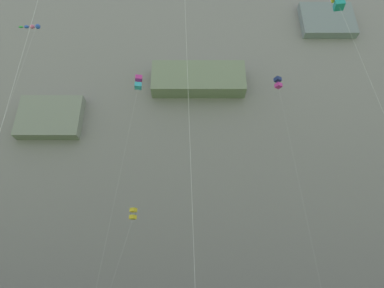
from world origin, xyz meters
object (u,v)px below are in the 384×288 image
(kite_windsock_high_right, at_px, (34,28))
(kite_box_mid_left, at_px, (340,1))
(kite_box_upper_right, at_px, (135,214))
(kite_box_upper_left, at_px, (279,83))
(kite_box_front_field, at_px, (140,83))

(kite_windsock_high_right, height_order, kite_box_mid_left, kite_windsock_high_right)
(kite_box_mid_left, height_order, kite_box_upper_right, kite_box_mid_left)
(kite_windsock_high_right, distance_m, kite_box_upper_left, 35.45)
(kite_box_front_field, bearing_deg, kite_box_upper_right, -15.73)
(kite_box_upper_left, xyz_separation_m, kite_box_front_field, (-21.38, -3.96, -2.74))
(kite_windsock_high_right, height_order, kite_box_upper_right, kite_windsock_high_right)
(kite_box_mid_left, xyz_separation_m, kite_box_upper_right, (-17.98, 20.33, -11.57))
(kite_box_mid_left, bearing_deg, kite_box_upper_left, 83.76)
(kite_windsock_high_right, xyz_separation_m, kite_box_upper_left, (33.26, 12.27, 0.55))
(kite_box_mid_left, distance_m, kite_box_front_field, 28.72)
(kite_box_front_field, bearing_deg, kite_windsock_high_right, -145.02)
(kite_windsock_high_right, bearing_deg, kite_box_upper_right, 32.75)
(kite_box_mid_left, xyz_separation_m, kite_box_upper_left, (2.68, 24.49, 10.06))
(kite_windsock_high_right, height_order, kite_box_upper_left, kite_box_upper_left)
(kite_windsock_high_right, xyz_separation_m, kite_box_mid_left, (30.58, -12.22, -9.51))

